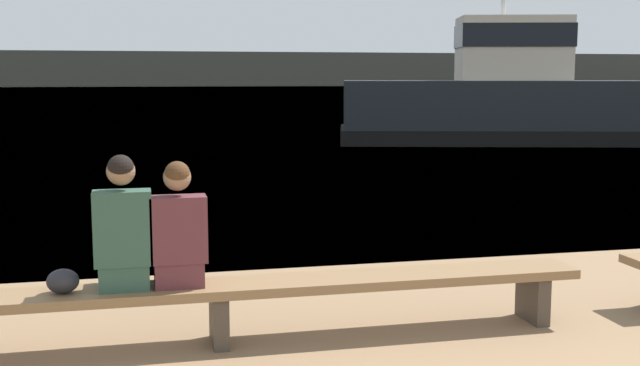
# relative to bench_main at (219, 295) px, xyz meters

# --- Properties ---
(water_surface) EXTENTS (240.00, 240.00, 0.00)m
(water_surface) POSITION_rel_bench_main_xyz_m (1.03, 122.32, -0.39)
(water_surface) COLOR #426B8E
(water_surface) RESTS_ON ground
(far_shoreline) EXTENTS (600.00, 12.00, 6.24)m
(far_shoreline) POSITION_rel_bench_main_xyz_m (1.03, 146.09, 2.73)
(far_shoreline) COLOR #4C4C42
(far_shoreline) RESTS_ON ground
(bench_main) EXTENTS (5.97, 0.48, 0.48)m
(bench_main) POSITION_rel_bench_main_xyz_m (0.00, 0.00, 0.00)
(bench_main) COLOR brown
(bench_main) RESTS_ON ground
(person_left) EXTENTS (0.43, 0.40, 1.03)m
(person_left) POSITION_rel_bench_main_xyz_m (-0.71, 0.00, 0.54)
(person_left) COLOR #2D4C3D
(person_left) RESTS_ON bench_main
(person_right) EXTENTS (0.43, 0.39, 0.97)m
(person_right) POSITION_rel_bench_main_xyz_m (-0.30, 0.01, 0.51)
(person_right) COLOR #56282D
(person_right) RESTS_ON bench_main
(shopping_bag) EXTENTS (0.24, 0.21, 0.18)m
(shopping_bag) POSITION_rel_bench_main_xyz_m (-1.15, -0.01, 0.18)
(shopping_bag) COLOR #232328
(shopping_bag) RESTS_ON bench_main
(tugboat_red) EXTENTS (10.12, 5.63, 6.54)m
(tugboat_red) POSITION_rel_bench_main_xyz_m (10.42, 16.94, 0.83)
(tugboat_red) COLOR black
(tugboat_red) RESTS_ON water_surface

